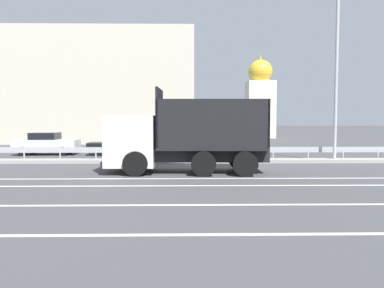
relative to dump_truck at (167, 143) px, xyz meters
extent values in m
plane|color=#424244|center=(1.80, 1.99, -1.32)|extent=(320.00, 320.00, 0.00)
cube|color=silver|center=(0.92, -1.83, -1.32)|extent=(66.35, 0.16, 0.01)
cube|color=silver|center=(0.92, -3.48, -1.32)|extent=(66.35, 0.16, 0.01)
cube|color=silver|center=(0.92, -6.51, -1.32)|extent=(66.35, 0.16, 0.01)
cube|color=silver|center=(0.92, -9.18, -1.32)|extent=(66.35, 0.16, 0.01)
cube|color=gray|center=(1.80, 3.95, -1.23)|extent=(36.49, 1.10, 0.18)
cube|color=#9EA0A5|center=(1.80, 5.00, -0.70)|extent=(66.35, 0.04, 0.32)
cylinder|color=#ADADB2|center=(-8.47, 5.00, -1.01)|extent=(0.09, 0.09, 0.62)
cylinder|color=#ADADB2|center=(-6.42, 5.00, -1.01)|extent=(0.09, 0.09, 0.62)
cylinder|color=#ADADB2|center=(-4.36, 5.00, -1.01)|extent=(0.09, 0.09, 0.62)
cylinder|color=#ADADB2|center=(-2.31, 5.00, -1.01)|extent=(0.09, 0.09, 0.62)
cylinder|color=#ADADB2|center=(-0.25, 5.00, -1.01)|extent=(0.09, 0.09, 0.62)
cylinder|color=#ADADB2|center=(1.80, 5.00, -1.01)|extent=(0.09, 0.09, 0.62)
cylinder|color=#ADADB2|center=(3.86, 5.00, -1.01)|extent=(0.09, 0.09, 0.62)
cylinder|color=#ADADB2|center=(5.91, 5.00, -1.01)|extent=(0.09, 0.09, 0.62)
cylinder|color=#ADADB2|center=(7.97, 5.00, -1.01)|extent=(0.09, 0.09, 0.62)
cylinder|color=#ADADB2|center=(10.02, 5.00, -1.01)|extent=(0.09, 0.09, 0.62)
cylinder|color=#ADADB2|center=(12.07, 5.00, -1.01)|extent=(0.09, 0.09, 0.62)
cube|color=silver|center=(-1.54, 0.06, 0.10)|extent=(2.19, 2.50, 2.21)
cube|color=black|center=(-2.61, 0.09, 0.48)|extent=(0.10, 2.09, 0.83)
cube|color=black|center=(-2.64, 0.09, -0.85)|extent=(0.19, 2.38, 0.24)
cube|color=black|center=(1.98, -0.07, -0.54)|extent=(4.97, 1.51, 0.53)
cube|color=black|center=(1.98, -0.07, -0.21)|extent=(4.80, 2.50, 0.12)
cube|color=black|center=(1.94, -1.18, 0.87)|extent=(4.72, 0.27, 2.03)
cube|color=black|center=(2.02, 1.04, 0.87)|extent=(4.72, 0.27, 2.03)
cube|color=black|center=(-0.34, 0.01, 1.12)|extent=(0.18, 2.33, 2.54)
cube|color=black|center=(4.29, -0.15, 0.87)|extent=(0.18, 2.33, 2.03)
cylinder|color=black|center=(-1.26, -1.14, -0.80)|extent=(1.05, 0.36, 1.04)
cylinder|color=black|center=(-1.18, 1.23, -0.80)|extent=(1.05, 0.36, 1.04)
cylinder|color=black|center=(1.56, -1.25, -0.80)|extent=(1.05, 0.36, 1.04)
cylinder|color=black|center=(1.65, 1.13, -0.80)|extent=(1.05, 0.36, 1.04)
cylinder|color=black|center=(3.29, -1.31, -0.80)|extent=(1.05, 0.36, 1.04)
cylinder|color=black|center=(3.37, 1.07, -0.80)|extent=(1.05, 0.36, 1.04)
cylinder|color=white|center=(3.29, 3.95, -1.17)|extent=(0.16, 0.16, 0.30)
cylinder|color=black|center=(3.29, 3.95, -0.87)|extent=(0.16, 0.16, 0.30)
cylinder|color=white|center=(3.29, 3.95, -0.57)|extent=(0.16, 0.16, 0.30)
cylinder|color=black|center=(3.29, 3.95, -0.28)|extent=(0.16, 0.16, 0.30)
cylinder|color=white|center=(3.29, 3.95, 0.02)|extent=(0.16, 0.16, 0.30)
cylinder|color=#1E4CB2|center=(3.29, 3.95, 0.48)|extent=(0.61, 0.03, 0.61)
cylinder|color=white|center=(3.29, 3.95, 0.48)|extent=(0.66, 0.02, 0.66)
cylinder|color=#ADADB2|center=(9.13, 4.03, 4.05)|extent=(0.18, 0.18, 10.73)
cube|color=silver|center=(-8.58, 8.91, -0.65)|extent=(4.18, 2.08, 0.74)
cube|color=black|center=(-8.71, 8.90, -0.05)|extent=(1.79, 1.75, 0.47)
cylinder|color=black|center=(-7.35, 9.87, -1.02)|extent=(0.61, 0.23, 0.60)
cylinder|color=black|center=(-7.27, 8.06, -1.02)|extent=(0.61, 0.23, 0.60)
cylinder|color=black|center=(-9.89, 9.76, -1.02)|extent=(0.61, 0.23, 0.60)
cylinder|color=black|center=(-9.82, 7.95, -1.02)|extent=(0.61, 0.23, 0.60)
cube|color=black|center=(-3.52, 8.90, -0.75)|extent=(4.53, 2.13, 0.54)
cube|color=black|center=(-3.39, 8.91, -0.27)|extent=(1.96, 1.75, 0.42)
cylinder|color=black|center=(-4.83, 7.93, -1.02)|extent=(0.61, 0.24, 0.60)
cylinder|color=black|center=(-4.95, 9.69, -1.02)|extent=(0.61, 0.24, 0.60)
cylinder|color=black|center=(-2.10, 8.11, -1.02)|extent=(0.61, 0.24, 0.60)
cylinder|color=black|center=(-2.21, 9.86, -1.02)|extent=(0.61, 0.24, 0.60)
cube|color=#B27A14|center=(1.51, 8.73, -0.68)|extent=(4.56, 1.90, 0.69)
cube|color=black|center=(1.64, 8.74, -0.12)|extent=(1.94, 1.59, 0.43)
cylinder|color=black|center=(0.15, 7.86, -1.02)|extent=(0.61, 0.22, 0.60)
cylinder|color=black|center=(0.09, 9.50, -1.02)|extent=(0.61, 0.22, 0.60)
cylinder|color=black|center=(2.93, 7.96, -1.02)|extent=(0.61, 0.22, 0.60)
cylinder|color=black|center=(2.87, 9.61, -1.02)|extent=(0.61, 0.22, 0.60)
cube|color=beige|center=(-9.88, 25.67, 4.44)|extent=(23.08, 12.03, 11.52)
cube|color=silver|center=(10.93, 34.03, 2.47)|extent=(3.60, 3.60, 7.59)
sphere|color=gold|center=(10.93, 34.03, 7.56)|extent=(3.24, 3.24, 3.24)
cone|color=gold|center=(10.93, 34.03, 9.46)|extent=(0.30, 0.30, 1.20)
camera|label=1|loc=(0.81, -16.59, 0.98)|focal=35.00mm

